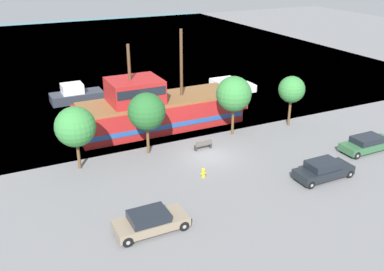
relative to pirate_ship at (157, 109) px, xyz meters
name	(u,v)px	position (x,y,z in m)	size (l,w,h in m)	color
ground_plane	(209,156)	(1.31, -7.98, -1.80)	(160.00, 160.00, 0.00)	slate
water_surface	(85,53)	(1.31, 36.02, -1.80)	(80.00, 80.00, 0.00)	teal
pirate_ship	(157,109)	(0.00, 0.00, 0.00)	(16.95, 5.07, 9.08)	#A31E1E
moored_boat_dockside	(226,88)	(11.08, 6.05, -1.09)	(7.07, 2.16, 1.92)	silver
moored_boat_outer	(76,95)	(-5.42, 11.04, -1.03)	(5.72, 2.52, 2.08)	#2D333D
parked_car_curb_front	(367,144)	(13.82, -12.89, -1.13)	(4.90, 1.85, 1.33)	#2D5B38
parked_car_curb_mid	(323,170)	(7.16, -14.96, -1.10)	(4.50, 1.85, 1.42)	black
parked_car_curb_rear	(150,221)	(-6.63, -15.43, -1.15)	(4.42, 2.00, 1.29)	#7F705B
fire_hydrant	(203,172)	(-0.72, -10.93, -1.39)	(0.42, 0.25, 0.76)	yellow
bench_promenade_east	(203,145)	(1.53, -6.59, -1.37)	(1.51, 0.45, 0.85)	#4C4742
tree_row_east	(75,127)	(-8.67, -5.42, 1.67)	(3.08, 3.08, 5.02)	brown
tree_row_mideast	(147,112)	(-2.91, -5.18, 1.87)	(3.07, 3.07, 5.22)	brown
tree_row_midwest	(234,94)	(5.49, -4.78, 2.06)	(3.17, 3.17, 5.46)	brown
tree_row_west	(292,90)	(11.54, -5.27, 1.79)	(2.50, 2.50, 4.86)	brown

